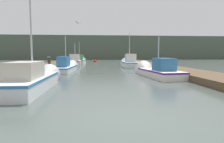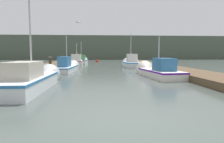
# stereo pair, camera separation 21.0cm
# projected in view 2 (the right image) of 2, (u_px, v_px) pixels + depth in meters

# --- Properties ---
(ground_plane) EXTENTS (200.00, 200.00, 0.00)m
(ground_plane) POSITION_uv_depth(u_px,v_px,m) (124.00, 119.00, 5.11)
(ground_plane) COLOR #47514C
(dock_left) EXTENTS (2.85, 40.00, 0.40)m
(dock_left) POSITION_uv_depth(u_px,v_px,m) (44.00, 68.00, 20.53)
(dock_left) COLOR brown
(dock_left) RESTS_ON ground_plane
(dock_right) EXTENTS (2.85, 40.00, 0.40)m
(dock_right) POSITION_uv_depth(u_px,v_px,m) (161.00, 67.00, 21.43)
(dock_right) COLOR brown
(dock_right) RESTS_ON ground_plane
(distant_shore_ridge) EXTENTS (120.00, 16.00, 6.57)m
(distant_shore_ridge) POSITION_uv_depth(u_px,v_px,m) (99.00, 48.00, 61.89)
(distant_shore_ridge) COLOR #4C5647
(distant_shore_ridge) RESTS_ON ground_plane
(fishing_boat_0) EXTENTS (1.57, 6.16, 4.54)m
(fishing_boat_0) POSITION_uv_depth(u_px,v_px,m) (34.00, 79.00, 9.62)
(fishing_boat_0) COLOR silver
(fishing_boat_0) RESTS_ON ground_plane
(fishing_boat_1) EXTENTS (2.23, 5.73, 3.40)m
(fishing_boat_1) POSITION_uv_depth(u_px,v_px,m) (156.00, 71.00, 14.58)
(fishing_boat_1) COLOR silver
(fishing_boat_1) RESTS_ON ground_plane
(fishing_boat_2) EXTENTS (1.77, 6.43, 3.71)m
(fishing_boat_2) POSITION_uv_depth(u_px,v_px,m) (68.00, 67.00, 19.10)
(fishing_boat_2) COLOR silver
(fishing_boat_2) RESTS_ON ground_plane
(fishing_boat_3) EXTENTS (1.80, 5.71, 4.56)m
(fishing_boat_3) POSITION_uv_depth(u_px,v_px,m) (131.00, 63.00, 24.64)
(fishing_boat_3) COLOR silver
(fishing_boat_3) RESTS_ON ground_plane
(fishing_boat_4) EXTENTS (1.79, 5.49, 3.55)m
(fishing_boat_4) POSITION_uv_depth(u_px,v_px,m) (77.00, 61.00, 28.64)
(fishing_boat_4) COLOR silver
(fishing_boat_4) RESTS_ON ground_plane
(fishing_boat_5) EXTENTS (2.02, 5.21, 4.09)m
(fishing_boat_5) POSITION_uv_depth(u_px,v_px,m) (81.00, 61.00, 32.89)
(fishing_boat_5) COLOR silver
(fishing_boat_5) RESTS_ON ground_plane
(mooring_piling_0) EXTENTS (0.33, 0.33, 1.15)m
(mooring_piling_0) POSITION_uv_depth(u_px,v_px,m) (72.00, 60.00, 31.75)
(mooring_piling_0) COLOR #473523
(mooring_piling_0) RESTS_ON ground_plane
(mooring_piling_1) EXTENTS (0.35, 0.35, 1.15)m
(mooring_piling_1) POSITION_uv_depth(u_px,v_px,m) (127.00, 60.00, 35.94)
(mooring_piling_1) COLOR #473523
(mooring_piling_1) RESTS_ON ground_plane
(mooring_piling_2) EXTENTS (0.36, 0.36, 1.20)m
(mooring_piling_2) POSITION_uv_depth(u_px,v_px,m) (74.00, 60.00, 34.18)
(mooring_piling_2) COLOR #473523
(mooring_piling_2) RESTS_ON ground_plane
(mooring_piling_3) EXTENTS (0.28, 0.28, 1.38)m
(mooring_piling_3) POSITION_uv_depth(u_px,v_px,m) (50.00, 65.00, 17.44)
(mooring_piling_3) COLOR #473523
(mooring_piling_3) RESTS_ON ground_plane
(channel_buoy) EXTENTS (0.60, 0.60, 1.10)m
(channel_buoy) POSITION_uv_depth(u_px,v_px,m) (97.00, 61.00, 39.23)
(channel_buoy) COLOR red
(channel_buoy) RESTS_ON ground_plane
(seagull_lead) EXTENTS (0.47, 0.48, 0.12)m
(seagull_lead) POSITION_uv_depth(u_px,v_px,m) (79.00, 23.00, 15.41)
(seagull_lead) COLOR white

